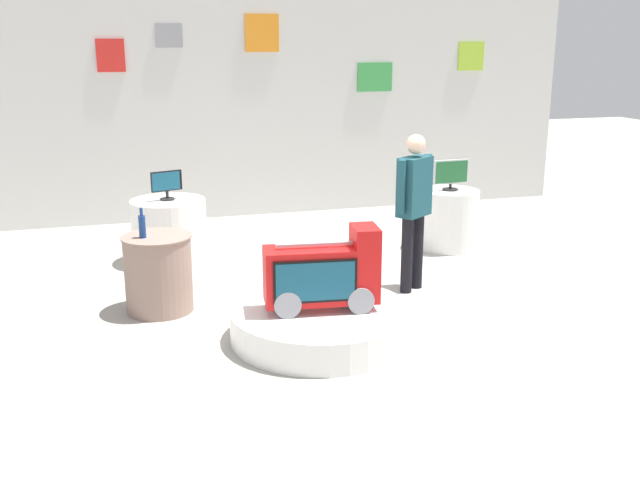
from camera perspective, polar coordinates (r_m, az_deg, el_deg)
name	(u,v)px	position (r m, az deg, el deg)	size (l,w,h in m)	color
ground_plane	(325,316)	(7.06, 0.43, -5.92)	(30.00, 30.00, 0.00)	#B2ADA3
back_wall_display	(240,102)	(10.85, -6.25, 10.69)	(10.28, 0.13, 3.37)	silver
main_display_pedestal	(321,323)	(6.50, 0.09, -6.52)	(1.61, 1.61, 0.28)	white
novelty_firetruck_tv	(323,277)	(6.34, 0.27, -2.87)	(1.02, 0.50, 0.73)	gray
display_pedestal_left_rear	(169,231)	(8.84, -11.68, 0.71)	(0.88, 0.88, 0.75)	white
tv_on_left_rear	(166,184)	(8.71, -11.89, 4.33)	(0.36, 0.17, 0.34)	black
display_pedestal_center_rear	(449,219)	(9.35, 10.01, 1.61)	(0.74, 0.74, 0.75)	white
tv_on_center_rear	(451,174)	(9.23, 10.19, 5.11)	(0.47, 0.19, 0.38)	black
side_table_round	(159,273)	(7.24, -12.49, -2.50)	(0.67, 0.67, 0.76)	gray
bottle_on_side_table	(142,226)	(7.07, -13.70, 1.09)	(0.07, 0.07, 0.29)	navy
shopper_browsing_near_truck	(414,201)	(7.57, 7.34, 3.03)	(0.48, 0.38, 1.65)	black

